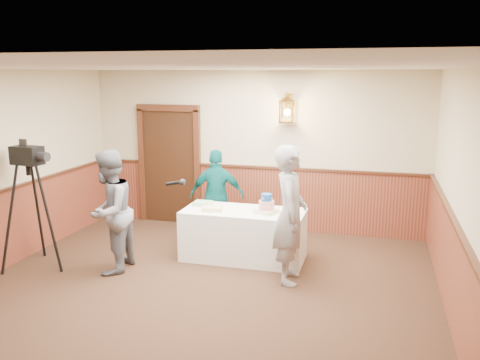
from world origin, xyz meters
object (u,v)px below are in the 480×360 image
object	(u,v)px
tiered_cake	(266,205)
sheet_cake_yellow	(212,209)
baker	(290,215)
sheet_cake_green	(203,204)
display_table	(244,235)
tv_camera_rig	(32,214)
assistant_p	(217,196)
interviewer	(109,212)

from	to	relation	value
tiered_cake	sheet_cake_yellow	distance (m)	0.81
tiered_cake	sheet_cake_yellow	world-z (taller)	tiered_cake
baker	sheet_cake_green	bearing A→B (deg)	54.75
display_table	tv_camera_rig	distance (m)	3.04
assistant_p	tiered_cake	bearing A→B (deg)	130.84
tiered_cake	baker	world-z (taller)	baker
display_table	sheet_cake_green	xyz separation A→B (m)	(-0.68, 0.11, 0.41)
baker	assistant_p	world-z (taller)	baker
tiered_cake	sheet_cake_green	distance (m)	1.05
display_table	sheet_cake_green	bearing A→B (deg)	170.71
display_table	sheet_cake_green	world-z (taller)	sheet_cake_green
baker	tiered_cake	bearing A→B (deg)	28.66
assistant_p	tv_camera_rig	size ratio (longest dim) A/B	0.87
tiered_cake	sheet_cake_green	xyz separation A→B (m)	(-1.03, 0.16, -0.08)
assistant_p	interviewer	bearing A→B (deg)	48.25
interviewer	baker	xyz separation A→B (m)	(2.46, 0.32, 0.06)
sheet_cake_yellow	sheet_cake_green	bearing A→B (deg)	133.50
sheet_cake_yellow	interviewer	xyz separation A→B (m)	(-1.22, -0.83, 0.08)
interviewer	assistant_p	world-z (taller)	interviewer
tiered_cake	sheet_cake_green	size ratio (longest dim) A/B	1.34
display_table	tiered_cake	distance (m)	0.60
sheet_cake_green	tv_camera_rig	xyz separation A→B (m)	(-2.11, -1.24, 0.01)
display_table	sheet_cake_yellow	size ratio (longest dim) A/B	6.13
interviewer	assistant_p	size ratio (longest dim) A/B	1.13
interviewer	baker	bearing A→B (deg)	94.42
sheet_cake_green	tv_camera_rig	world-z (taller)	tv_camera_rig
tiered_cake	display_table	bearing A→B (deg)	172.60
sheet_cake_green	assistant_p	distance (m)	0.63
tiered_cake	assistant_p	size ratio (longest dim) A/B	0.24
display_table	sheet_cake_yellow	bearing A→B (deg)	-163.11
baker	tv_camera_rig	world-z (taller)	baker
interviewer	sheet_cake_green	bearing A→B (deg)	134.56
baker	assistant_p	size ratio (longest dim) A/B	1.21
sheet_cake_yellow	display_table	bearing A→B (deg)	16.89
display_table	baker	world-z (taller)	baker
tiered_cake	interviewer	world-z (taller)	interviewer
interviewer	sheet_cake_yellow	bearing A→B (deg)	121.34
interviewer	baker	world-z (taller)	baker
display_table	interviewer	world-z (taller)	interviewer
sheet_cake_yellow	assistant_p	xyz separation A→B (m)	(-0.21, 0.88, -0.02)
interviewer	baker	size ratio (longest dim) A/B	0.94
sheet_cake_yellow	assistant_p	world-z (taller)	assistant_p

